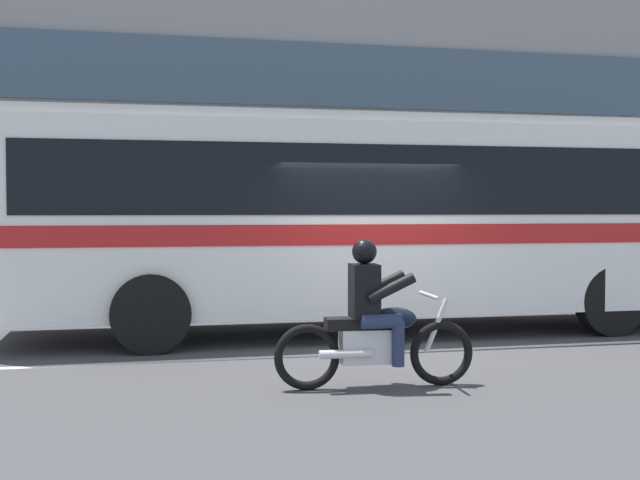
% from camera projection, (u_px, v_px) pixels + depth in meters
% --- Properties ---
extents(ground_plane, '(60.00, 60.00, 0.00)m').
position_uv_depth(ground_plane, '(370.00, 345.00, 11.23)').
color(ground_plane, '#3D3D3F').
extents(sidewalk_curb, '(28.00, 3.80, 0.15)m').
position_uv_depth(sidewalk_curb, '(296.00, 300.00, 16.19)').
color(sidewalk_curb, '#A39E93').
rests_on(sidewalk_curb, ground_plane).
extents(lane_center_stripe, '(26.60, 0.14, 0.01)m').
position_uv_depth(lane_center_stripe, '(383.00, 352.00, 10.65)').
color(lane_center_stripe, silver).
rests_on(lane_center_stripe, ground_plane).
extents(transit_bus, '(11.48, 2.77, 3.22)m').
position_uv_depth(transit_bus, '(384.00, 209.00, 12.45)').
color(transit_bus, white).
rests_on(transit_bus, ground_plane).
extents(motorcycle_with_rider, '(2.14, 0.64, 1.56)m').
position_uv_depth(motorcycle_with_rider, '(374.00, 326.00, 8.53)').
color(motorcycle_with_rider, black).
rests_on(motorcycle_with_rider, ground_plane).
extents(fire_hydrant, '(0.22, 0.30, 0.75)m').
position_uv_depth(fire_hydrant, '(259.00, 281.00, 15.26)').
color(fire_hydrant, '#4C8C3F').
rests_on(fire_hydrant, sidewalk_curb).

